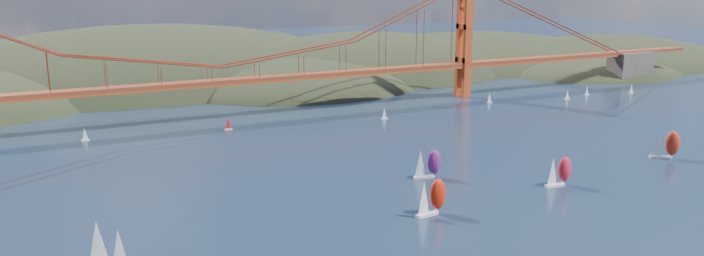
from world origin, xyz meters
The scene contains 14 objects.
headlands centered at (44.95, 278.29, -12.46)m, with size 725.00×225.00×96.00m.
bridge centered at (-1.75, 180.00, 32.23)m, with size 552.00×12.00×55.00m.
sloop_navy centered at (-63.42, 45.17, 5.67)m, with size 8.50×5.15×12.85m.
racer_0 centered at (14.49, 45.07, 4.92)m, with size 9.24×4.54×10.40m.
racer_1 centered at (60.25, 49.02, 4.55)m, with size 8.39×3.45×9.62m.
racer_2 centered at (112.54, 56.31, 4.96)m, with size 9.13×7.58×10.50m.
racer_rwb centered at (30.86, 72.38, 4.55)m, with size 8.58×4.54×9.63m.
distant_boat_3 centered at (-55.46, 166.28, 2.41)m, with size 3.00×2.00×4.70m.
distant_boat_4 centered at (121.29, 160.09, 2.41)m, with size 3.00×2.00×4.70m.
distant_boat_5 centered at (160.28, 150.64, 2.41)m, with size 3.00×2.00×4.70m.
distant_boat_6 centered at (177.28, 155.03, 2.41)m, with size 3.00×2.00×4.70m.
distant_boat_7 centered at (201.57, 149.34, 2.41)m, with size 3.00×2.00×4.70m.
distant_boat_8 centered at (59.86, 150.51, 2.41)m, with size 3.00×2.00×4.70m.
distant_boat_9 centered at (-3.85, 160.36, 2.41)m, with size 3.00×2.00×4.70m.
Camera 1 is at (-76.21, -92.92, 60.36)m, focal length 35.00 mm.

